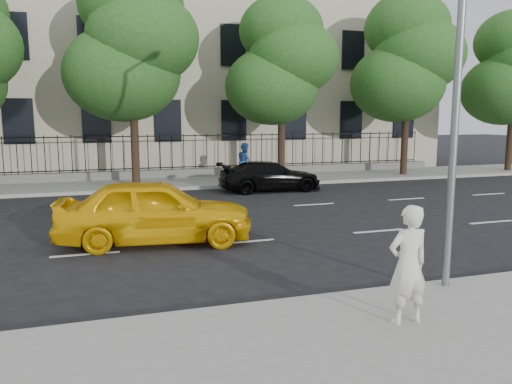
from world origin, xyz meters
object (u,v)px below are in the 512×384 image
at_px(yellow_taxi, 155,211).
at_px(woman_near, 408,265).
at_px(street_light, 442,13).
at_px(black_sedan, 270,176).

distance_m(yellow_taxi, woman_near, 7.30).
bearing_deg(street_light, yellow_taxi, 134.33).
bearing_deg(yellow_taxi, woman_near, -148.10).
height_order(yellow_taxi, woman_near, woman_near).
bearing_deg(yellow_taxi, street_light, -128.49).
xyz_separation_m(black_sedan, woman_near, (-2.75, -14.21, 0.42)).
relative_size(black_sedan, woman_near, 2.45).
distance_m(street_light, black_sedan, 13.28).
height_order(street_light, yellow_taxi, street_light).
bearing_deg(black_sedan, street_light, 176.26).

